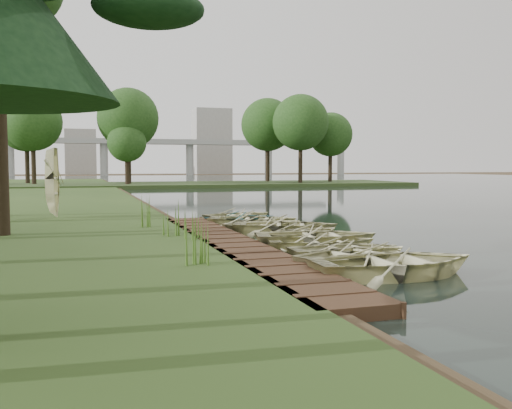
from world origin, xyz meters
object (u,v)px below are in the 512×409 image
object	(u,v)px
rowboat_2	(346,247)
stored_rowboat	(55,211)
boardwalk	(233,247)
rowboat_0	(396,259)
rowboat_1	(358,252)

from	to	relation	value
rowboat_2	stored_rowboat	distance (m)	14.34
boardwalk	rowboat_0	bearing A→B (deg)	-62.98
boardwalk	rowboat_2	distance (m)	3.42
rowboat_0	rowboat_1	world-z (taller)	rowboat_0
rowboat_1	rowboat_2	distance (m)	1.17
boardwalk	rowboat_2	size ratio (longest dim) A/B	5.18
boardwalk	rowboat_0	distance (m)	5.48
stored_rowboat	rowboat_2	bearing A→B (deg)	-139.40
rowboat_1	stored_rowboat	distance (m)	15.21
stored_rowboat	boardwalk	bearing A→B (deg)	-143.95
boardwalk	stored_rowboat	bearing A→B (deg)	118.25
rowboat_0	rowboat_2	distance (m)	2.58
boardwalk	stored_rowboat	size ratio (longest dim) A/B	5.34
boardwalk	rowboat_2	bearing A→B (deg)	-42.27
rowboat_0	rowboat_1	size ratio (longest dim) A/B	1.13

